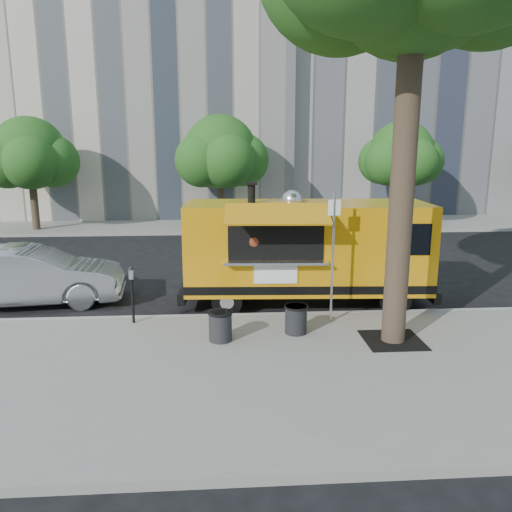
{
  "coord_description": "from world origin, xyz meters",
  "views": [
    {
      "loc": [
        -0.91,
        -12.4,
        4.14
      ],
      "look_at": [
        -0.08,
        0.0,
        1.38
      ],
      "focal_mm": 35.0,
      "sensor_mm": 36.0,
      "label": 1
    }
  ],
  "objects_px": {
    "far_tree_b": "(220,152)",
    "trash_bin_left": "(220,325)",
    "far_tree_c": "(401,154)",
    "parking_meter": "(132,288)",
    "trash_bin_right": "(296,318)",
    "food_truck": "(305,249)",
    "sign_post": "(333,250)",
    "far_tree_a": "(30,154)",
    "sedan": "(31,276)"
  },
  "relations": [
    {
      "from": "far_tree_c",
      "to": "parking_meter",
      "type": "height_order",
      "value": "far_tree_c"
    },
    {
      "from": "food_truck",
      "to": "trash_bin_right",
      "type": "relative_size",
      "value": 10.69
    },
    {
      "from": "food_truck",
      "to": "trash_bin_left",
      "type": "bearing_deg",
      "value": -126.21
    },
    {
      "from": "food_truck",
      "to": "sign_post",
      "type": "bearing_deg",
      "value": -76.03
    },
    {
      "from": "far_tree_c",
      "to": "trash_bin_left",
      "type": "xyz_separation_m",
      "value": [
        -9.0,
        -14.95,
        -3.23
      ]
    },
    {
      "from": "far_tree_b",
      "to": "sign_post",
      "type": "relative_size",
      "value": 1.83
    },
    {
      "from": "parking_meter",
      "to": "trash_bin_right",
      "type": "xyz_separation_m",
      "value": [
        3.63,
        -0.89,
        -0.5
      ]
    },
    {
      "from": "trash_bin_left",
      "to": "trash_bin_right",
      "type": "bearing_deg",
      "value": 11.0
    },
    {
      "from": "sedan",
      "to": "trash_bin_left",
      "type": "distance_m",
      "value": 5.93
    },
    {
      "from": "sedan",
      "to": "far_tree_b",
      "type": "bearing_deg",
      "value": -29.03
    },
    {
      "from": "far_tree_b",
      "to": "food_truck",
      "type": "relative_size",
      "value": 0.83
    },
    {
      "from": "sign_post",
      "to": "trash_bin_left",
      "type": "distance_m",
      "value": 3.06
    },
    {
      "from": "food_truck",
      "to": "trash_bin_left",
      "type": "xyz_separation_m",
      "value": [
        -2.21,
        -2.73,
        -1.02
      ]
    },
    {
      "from": "far_tree_b",
      "to": "far_tree_c",
      "type": "height_order",
      "value": "far_tree_b"
    },
    {
      "from": "far_tree_b",
      "to": "trash_bin_left",
      "type": "relative_size",
      "value": 8.75
    },
    {
      "from": "far_tree_a",
      "to": "food_truck",
      "type": "xyz_separation_m",
      "value": [
        11.21,
        -12.13,
        -2.27
      ]
    },
    {
      "from": "far_tree_c",
      "to": "trash_bin_right",
      "type": "xyz_separation_m",
      "value": [
        -7.37,
        -14.64,
        -3.24
      ]
    },
    {
      "from": "trash_bin_right",
      "to": "far_tree_b",
      "type": "bearing_deg",
      "value": 96.24
    },
    {
      "from": "far_tree_a",
      "to": "far_tree_b",
      "type": "relative_size",
      "value": 0.97
    },
    {
      "from": "sedan",
      "to": "trash_bin_right",
      "type": "relative_size",
      "value": 7.64
    },
    {
      "from": "far_tree_a",
      "to": "food_truck",
      "type": "height_order",
      "value": "far_tree_a"
    },
    {
      "from": "sedan",
      "to": "food_truck",
      "type": "bearing_deg",
      "value": -100.32
    },
    {
      "from": "far_tree_a",
      "to": "far_tree_b",
      "type": "bearing_deg",
      "value": 2.54
    },
    {
      "from": "trash_bin_left",
      "to": "far_tree_b",
      "type": "bearing_deg",
      "value": 90.0
    },
    {
      "from": "far_tree_c",
      "to": "food_truck",
      "type": "xyz_separation_m",
      "value": [
        -6.79,
        -12.23,
        -2.21
      ]
    },
    {
      "from": "far_tree_b",
      "to": "trash_bin_right",
      "type": "height_order",
      "value": "far_tree_b"
    },
    {
      "from": "far_tree_a",
      "to": "far_tree_c",
      "type": "relative_size",
      "value": 1.03
    },
    {
      "from": "food_truck",
      "to": "sedan",
      "type": "relative_size",
      "value": 1.4
    },
    {
      "from": "far_tree_c",
      "to": "sedan",
      "type": "distance_m",
      "value": 18.5
    },
    {
      "from": "trash_bin_right",
      "to": "sign_post",
      "type": "bearing_deg",
      "value": 36.8
    },
    {
      "from": "far_tree_b",
      "to": "sign_post",
      "type": "bearing_deg",
      "value": -79.85
    },
    {
      "from": "far_tree_c",
      "to": "food_truck",
      "type": "distance_m",
      "value": 14.16
    },
    {
      "from": "far_tree_b",
      "to": "food_truck",
      "type": "distance_m",
      "value": 12.93
    },
    {
      "from": "sign_post",
      "to": "sedan",
      "type": "height_order",
      "value": "sign_post"
    },
    {
      "from": "far_tree_c",
      "to": "trash_bin_left",
      "type": "height_order",
      "value": "far_tree_c"
    },
    {
      "from": "sign_post",
      "to": "trash_bin_left",
      "type": "bearing_deg",
      "value": -158.53
    },
    {
      "from": "trash_bin_right",
      "to": "food_truck",
      "type": "bearing_deg",
      "value": 76.5
    },
    {
      "from": "trash_bin_left",
      "to": "trash_bin_right",
      "type": "distance_m",
      "value": 1.66
    },
    {
      "from": "sedan",
      "to": "trash_bin_left",
      "type": "xyz_separation_m",
      "value": [
        4.98,
        -3.2,
        -0.29
      ]
    },
    {
      "from": "sedan",
      "to": "far_tree_c",
      "type": "bearing_deg",
      "value": -56.52
    },
    {
      "from": "far_tree_c",
      "to": "food_truck",
      "type": "relative_size",
      "value": 0.79
    },
    {
      "from": "far_tree_a",
      "to": "parking_meter",
      "type": "height_order",
      "value": "far_tree_a"
    },
    {
      "from": "trash_bin_left",
      "to": "trash_bin_right",
      "type": "xyz_separation_m",
      "value": [
        1.63,
        0.32,
        -0.01
      ]
    },
    {
      "from": "parking_meter",
      "to": "sedan",
      "type": "distance_m",
      "value": 3.59
    },
    {
      "from": "sign_post",
      "to": "trash_bin_right",
      "type": "height_order",
      "value": "sign_post"
    },
    {
      "from": "sign_post",
      "to": "sedan",
      "type": "relative_size",
      "value": 0.64
    },
    {
      "from": "sign_post",
      "to": "trash_bin_right",
      "type": "distance_m",
      "value": 1.78
    },
    {
      "from": "parking_meter",
      "to": "food_truck",
      "type": "relative_size",
      "value": 0.2
    },
    {
      "from": "food_truck",
      "to": "trash_bin_left",
      "type": "distance_m",
      "value": 3.66
    },
    {
      "from": "sign_post",
      "to": "food_truck",
      "type": "xyz_separation_m",
      "value": [
        -0.34,
        1.72,
        -0.34
      ]
    }
  ]
}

